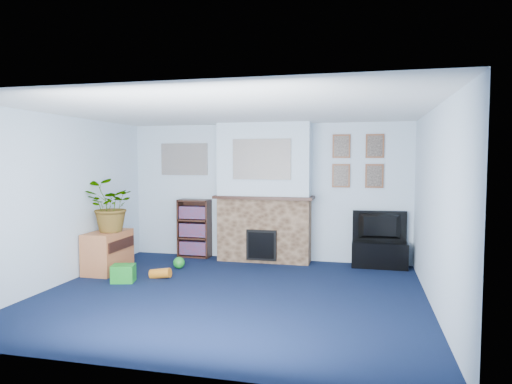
% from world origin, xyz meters
% --- Properties ---
extents(floor, '(5.00, 4.50, 0.01)m').
position_xyz_m(floor, '(0.00, 0.00, 0.00)').
color(floor, '#0D1734').
rests_on(floor, ground).
extents(ceiling, '(5.00, 4.50, 0.01)m').
position_xyz_m(ceiling, '(0.00, 0.00, 2.40)').
color(ceiling, white).
rests_on(ceiling, wall_back).
extents(wall_back, '(5.00, 0.04, 2.40)m').
position_xyz_m(wall_back, '(0.00, 2.25, 1.20)').
color(wall_back, silver).
rests_on(wall_back, ground).
extents(wall_front, '(5.00, 0.04, 2.40)m').
position_xyz_m(wall_front, '(0.00, -2.25, 1.20)').
color(wall_front, silver).
rests_on(wall_front, ground).
extents(wall_left, '(0.04, 4.50, 2.40)m').
position_xyz_m(wall_left, '(-2.50, 0.00, 1.20)').
color(wall_left, silver).
rests_on(wall_left, ground).
extents(wall_right, '(0.04, 4.50, 2.40)m').
position_xyz_m(wall_right, '(2.50, 0.00, 1.20)').
color(wall_right, silver).
rests_on(wall_right, ground).
extents(chimney_breast, '(1.72, 0.50, 2.40)m').
position_xyz_m(chimney_breast, '(0.00, 2.05, 1.18)').
color(chimney_breast, brown).
rests_on(chimney_breast, ground).
extents(collage_main, '(1.00, 0.03, 0.68)m').
position_xyz_m(collage_main, '(0.00, 1.84, 1.78)').
color(collage_main, gray).
rests_on(collage_main, chimney_breast).
extents(collage_left, '(0.90, 0.03, 0.58)m').
position_xyz_m(collage_left, '(-1.55, 2.23, 1.78)').
color(collage_left, gray).
rests_on(collage_left, wall_back).
extents(portrait_tl, '(0.30, 0.03, 0.40)m').
position_xyz_m(portrait_tl, '(1.30, 2.23, 2.00)').
color(portrait_tl, brown).
rests_on(portrait_tl, wall_back).
extents(portrait_tr, '(0.30, 0.03, 0.40)m').
position_xyz_m(portrait_tr, '(1.85, 2.23, 2.00)').
color(portrait_tr, brown).
rests_on(portrait_tr, wall_back).
extents(portrait_bl, '(0.30, 0.03, 0.40)m').
position_xyz_m(portrait_bl, '(1.30, 2.23, 1.50)').
color(portrait_bl, brown).
rests_on(portrait_bl, wall_back).
extents(portrait_br, '(0.30, 0.03, 0.40)m').
position_xyz_m(portrait_br, '(1.85, 2.23, 1.50)').
color(portrait_br, brown).
rests_on(portrait_br, wall_back).
extents(tv_stand, '(0.89, 0.38, 0.42)m').
position_xyz_m(tv_stand, '(1.95, 2.03, 0.23)').
color(tv_stand, black).
rests_on(tv_stand, ground).
extents(television, '(0.88, 0.17, 0.51)m').
position_xyz_m(television, '(1.95, 2.05, 0.67)').
color(television, black).
rests_on(television, tv_stand).
extents(bookshelf, '(0.58, 0.28, 1.05)m').
position_xyz_m(bookshelf, '(-1.31, 2.11, 0.50)').
color(bookshelf, black).
rests_on(bookshelf, ground).
extents(sideboard, '(0.46, 0.83, 0.64)m').
position_xyz_m(sideboard, '(-2.24, 0.73, 0.35)').
color(sideboard, '#B8673B').
rests_on(sideboard, ground).
extents(potted_plant, '(0.97, 0.95, 0.82)m').
position_xyz_m(potted_plant, '(-2.19, 0.68, 1.05)').
color(potted_plant, '#26661E').
rests_on(potted_plant, sideboard).
extents(mantel_clock, '(0.10, 0.06, 0.14)m').
position_xyz_m(mantel_clock, '(0.00, 2.00, 1.22)').
color(mantel_clock, gold).
rests_on(mantel_clock, chimney_breast).
extents(mantel_candle, '(0.05, 0.05, 0.16)m').
position_xyz_m(mantel_candle, '(0.22, 2.00, 1.23)').
color(mantel_candle, '#B2BFC6').
rests_on(mantel_candle, chimney_breast).
extents(mantel_teddy, '(0.15, 0.15, 0.15)m').
position_xyz_m(mantel_teddy, '(-0.61, 2.00, 1.22)').
color(mantel_teddy, gray).
rests_on(mantel_teddy, chimney_breast).
extents(mantel_can, '(0.06, 0.06, 0.11)m').
position_xyz_m(mantel_can, '(0.67, 2.00, 1.21)').
color(mantel_can, orange).
rests_on(mantel_can, chimney_breast).
extents(green_crate, '(0.37, 0.33, 0.25)m').
position_xyz_m(green_crate, '(-1.69, 0.23, 0.14)').
color(green_crate, '#198C26').
rests_on(green_crate, ground).
extents(toy_ball, '(0.19, 0.19, 0.19)m').
position_xyz_m(toy_ball, '(-1.23, 1.18, 0.09)').
color(toy_ball, '#198C26').
rests_on(toy_ball, ground).
extents(toy_block, '(0.20, 0.20, 0.20)m').
position_xyz_m(toy_block, '(-2.30, 0.56, 0.11)').
color(toy_block, orange).
rests_on(toy_block, ground).
extents(toy_tube, '(0.33, 0.15, 0.19)m').
position_xyz_m(toy_tube, '(-1.27, 0.56, 0.07)').
color(toy_tube, orange).
rests_on(toy_tube, ground).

